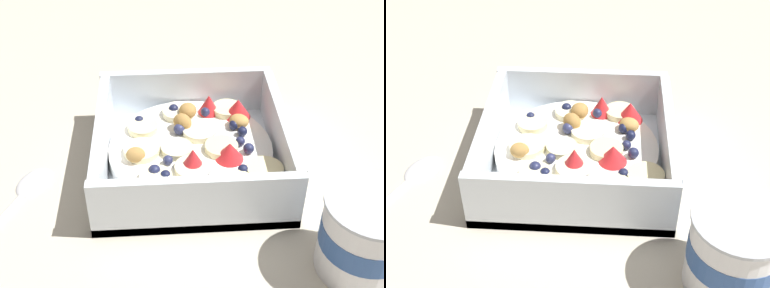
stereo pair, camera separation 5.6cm
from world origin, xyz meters
The scene contains 4 objects.
ground_plane centered at (0.00, 0.00, 0.00)m, with size 2.40×2.40×0.00m, color beige.
fruit_bowl centered at (0.00, -0.01, 0.02)m, with size 0.20×0.20×0.06m.
spoon centered at (0.18, 0.03, 0.00)m, with size 0.09×0.17×0.01m.
yogurt_cup centered at (-0.14, 0.14, 0.04)m, with size 0.08×0.08×0.08m.
Camera 2 is at (-0.03, 0.43, 0.38)m, focal length 50.13 mm.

